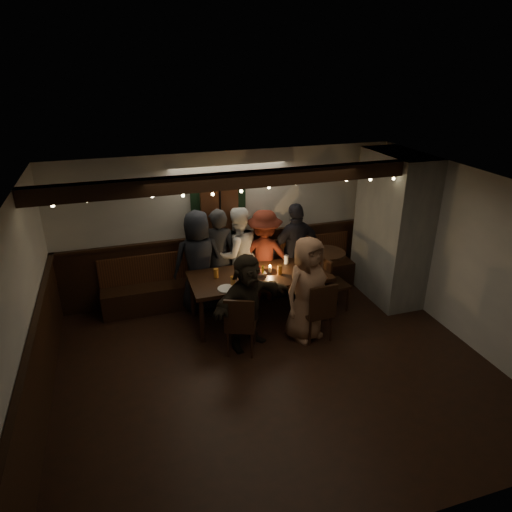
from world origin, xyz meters
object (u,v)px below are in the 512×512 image
object	(u,v)px
person_e	(296,250)
person_g	(307,289)
chair_end	(329,280)
person_d	(264,255)
dining_table	(260,279)
person_c	(237,254)
chair_near_left	(240,323)
high_top	(326,272)
person_b	(219,257)
person_a	(199,261)
person_f	(247,302)
chair_near_right	(319,309)

from	to	relation	value
person_e	person_g	world-z (taller)	person_e
chair_end	person_d	size ratio (longest dim) A/B	0.61
dining_table	person_c	xyz separation A→B (m)	(-0.16, 0.78, 0.12)
dining_table	person_e	xyz separation A→B (m)	(0.88, 0.64, 0.13)
chair_near_left	chair_end	world-z (taller)	chair_end
chair_near_left	high_top	distance (m)	2.06
dining_table	person_b	size ratio (longest dim) A/B	1.30
person_a	person_g	xyz separation A→B (m)	(1.37, -1.38, -0.05)
person_f	person_c	bearing A→B (deg)	57.40
person_b	dining_table	bearing A→B (deg)	137.11
person_b	person_d	size ratio (longest dim) A/B	1.05
person_b	person_g	world-z (taller)	person_b
person_a	person_d	world-z (taller)	person_a
chair_near_left	person_f	size ratio (longest dim) A/B	0.64
person_c	person_g	world-z (taller)	person_c
chair_end	person_f	size ratio (longest dim) A/B	0.68
chair_near_left	person_a	xyz separation A→B (m)	(-0.29, 1.53, 0.34)
person_c	person_d	world-z (taller)	person_c
person_a	person_g	size ratio (longest dim) A/B	1.06
high_top	person_g	xyz separation A→B (m)	(-0.72, -0.84, 0.20)
chair_near_left	person_d	world-z (taller)	person_d
high_top	person_e	world-z (taller)	person_e
high_top	person_c	distance (m)	1.56
person_a	person_g	world-z (taller)	person_a
dining_table	high_top	xyz separation A→B (m)	(1.23, 0.11, -0.10)
person_f	person_g	distance (m)	0.92
chair_end	person_d	distance (m)	1.20
high_top	person_e	distance (m)	0.67
person_d	person_e	xyz separation A→B (m)	(0.59, -0.02, 0.04)
person_b	person_f	distance (m)	1.43
chair_end	person_a	bearing A→B (deg)	160.37
chair_near_right	high_top	xyz separation A→B (m)	(0.57, 1.00, 0.08)
chair_near_right	person_f	xyz separation A→B (m)	(-1.06, 0.21, 0.19)
high_top	person_d	xyz separation A→B (m)	(-0.93, 0.55, 0.19)
person_b	person_d	bearing A→B (deg)	-172.97
chair_near_left	person_b	bearing A→B (deg)	87.27
dining_table	person_f	bearing A→B (deg)	-120.98
person_f	person_g	world-z (taller)	person_g
dining_table	person_g	size ratio (longest dim) A/B	1.36
person_c	person_f	world-z (taller)	person_c
person_c	person_a	bearing A→B (deg)	-0.39
chair_near_right	person_b	bearing A→B (deg)	125.25
dining_table	chair_near_right	world-z (taller)	chair_near_right
chair_near_left	high_top	xyz separation A→B (m)	(1.81, 0.98, 0.10)
chair_near_right	person_b	distance (m)	2.03
chair_near_left	person_a	world-z (taller)	person_a
person_e	person_f	distance (m)	1.84
dining_table	person_f	xyz separation A→B (m)	(-0.40, -0.67, 0.01)
high_top	chair_end	bearing A→B (deg)	-97.44
chair_end	person_a	distance (m)	2.22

